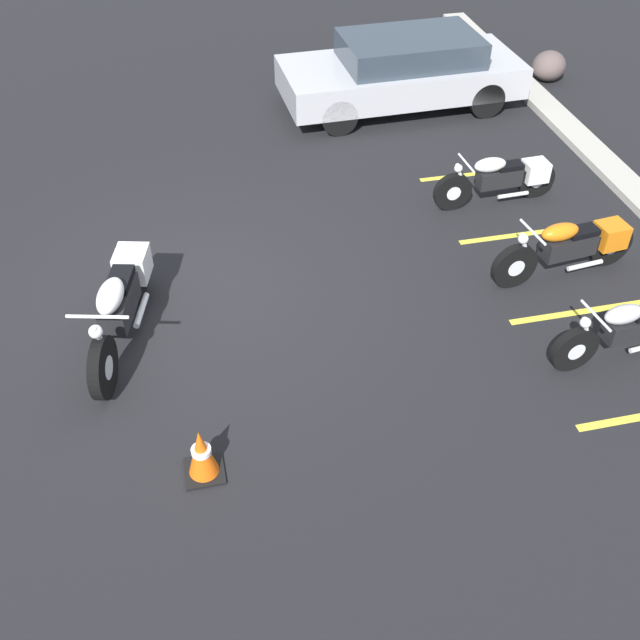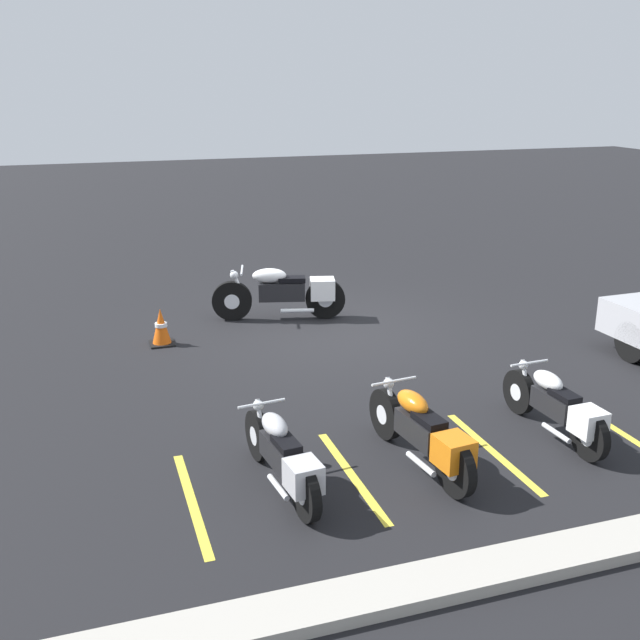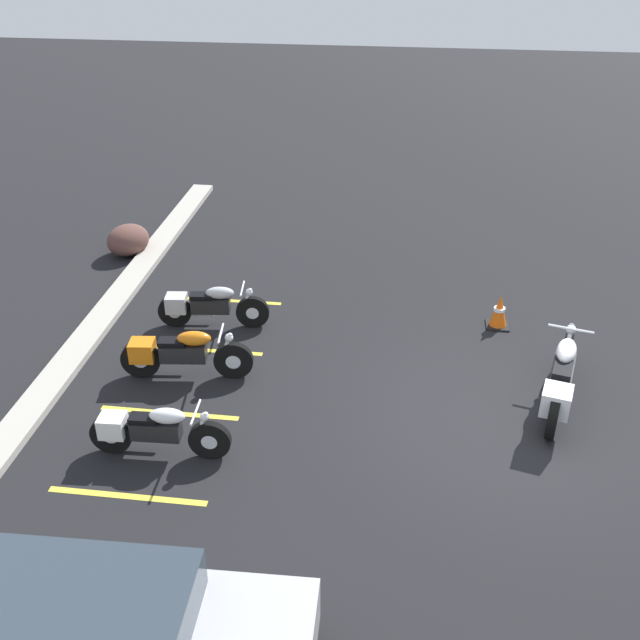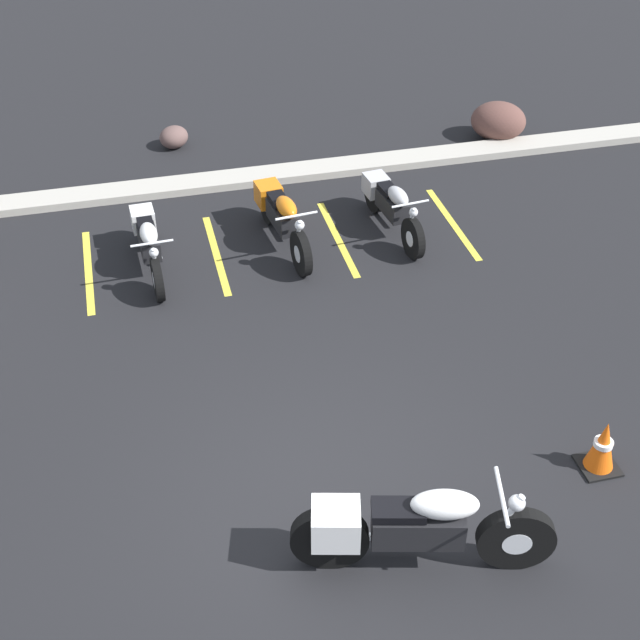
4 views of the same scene
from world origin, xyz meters
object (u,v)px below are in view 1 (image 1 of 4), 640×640
at_px(motorcycle_white_featured, 121,301).
at_px(parked_bike_1, 572,246).
at_px(parked_bike_2, 635,327).
at_px(traffic_cone, 202,454).
at_px(landscape_rock_2, 549,66).
at_px(car_silver, 403,70).
at_px(parked_bike_0, 502,178).

distance_m(motorcycle_white_featured, parked_bike_1, 5.80).
distance_m(parked_bike_1, parked_bike_2, 1.61).
bearing_deg(motorcycle_white_featured, parked_bike_1, 103.78).
bearing_deg(traffic_cone, landscape_rock_2, 136.92).
height_order(parked_bike_1, traffic_cone, parked_bike_1).
bearing_deg(parked_bike_2, motorcycle_white_featured, -22.16).
xyz_separation_m(car_silver, landscape_rock_2, (-0.48, 3.18, -0.40)).
bearing_deg(motorcycle_white_featured, parked_bike_2, 88.26).
bearing_deg(landscape_rock_2, traffic_cone, -43.08).
relative_size(car_silver, landscape_rock_2, 6.27).
distance_m(parked_bike_0, parked_bike_1, 1.89).
bearing_deg(parked_bike_2, landscape_rock_2, -115.00).
distance_m(parked_bike_0, traffic_cone, 6.44).
xyz_separation_m(parked_bike_1, traffic_cone, (2.28, -5.11, -0.15)).
height_order(parked_bike_2, car_silver, car_silver).
distance_m(parked_bike_0, landscape_rock_2, 4.84).
bearing_deg(landscape_rock_2, parked_bike_0, -34.07).
xyz_separation_m(parked_bike_0, landscape_rock_2, (-4.01, 2.71, -0.12)).
distance_m(motorcycle_white_featured, parked_bike_0, 5.91).
bearing_deg(landscape_rock_2, parked_bike_2, -18.78).
distance_m(car_silver, landscape_rock_2, 3.24).
bearing_deg(parked_bike_2, traffic_cone, 1.27).
height_order(parked_bike_1, parked_bike_2, parked_bike_1).
bearing_deg(motorcycle_white_featured, traffic_cone, 30.87).
bearing_deg(motorcycle_white_featured, car_silver, 150.36).
xyz_separation_m(parked_bike_2, landscape_rock_2, (-7.50, 2.55, -0.13)).
bearing_deg(car_silver, motorcycle_white_featured, 44.36).
bearing_deg(parked_bike_1, motorcycle_white_featured, -6.94).
distance_m(landscape_rock_2, traffic_cone, 11.18).
xyz_separation_m(parked_bike_0, parked_bike_1, (1.88, 0.18, 0.03)).
distance_m(parked_bike_1, car_silver, 5.45).
xyz_separation_m(motorcycle_white_featured, parked_bike_1, (0.04, 5.80, -0.07)).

